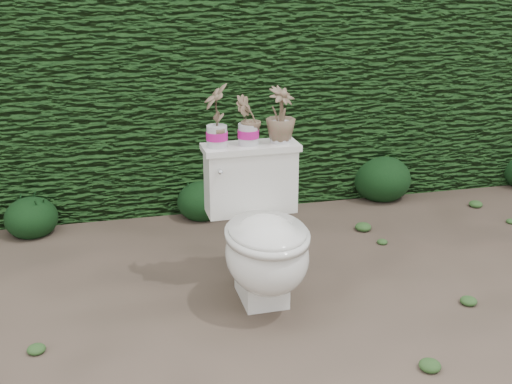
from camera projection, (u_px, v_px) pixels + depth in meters
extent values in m
plane|color=brown|center=(246.00, 284.00, 3.50)|extent=(60.00, 60.00, 0.00)
cube|color=#204A18|center=(197.00, 85.00, 4.68)|extent=(8.00, 1.00, 1.60)
cube|color=silver|center=(261.00, 281.00, 3.33)|extent=(0.23, 0.30, 0.20)
ellipsoid|color=silver|center=(267.00, 254.00, 3.17)|extent=(0.42, 0.52, 0.39)
cube|color=silver|center=(251.00, 181.00, 3.36)|extent=(0.47, 0.18, 0.34)
cube|color=silver|center=(251.00, 147.00, 3.30)|extent=(0.50, 0.20, 0.03)
cylinder|color=silver|center=(220.00, 171.00, 3.20)|extent=(0.02, 0.06, 0.02)
sphere|color=silver|center=(221.00, 172.00, 3.17)|extent=(0.03, 0.03, 0.03)
imported|color=#237230|center=(217.00, 117.00, 3.20)|extent=(0.11, 0.16, 0.31)
imported|color=#237230|center=(248.00, 122.00, 3.25)|extent=(0.15, 0.12, 0.24)
imported|color=#237230|center=(281.00, 116.00, 3.28)|extent=(0.21, 0.21, 0.27)
ellipsoid|color=black|center=(31.00, 214.00, 4.11)|extent=(0.34, 0.34, 0.27)
ellipsoid|color=black|center=(202.00, 197.00, 4.38)|extent=(0.34, 0.34, 0.27)
ellipsoid|color=black|center=(382.00, 175.00, 4.72)|extent=(0.43, 0.43, 0.34)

